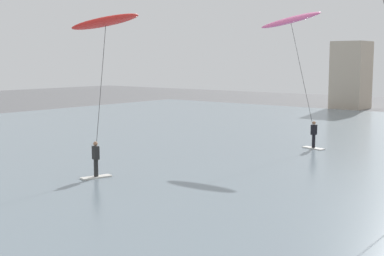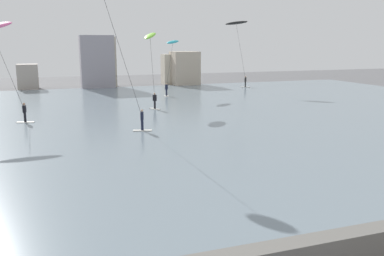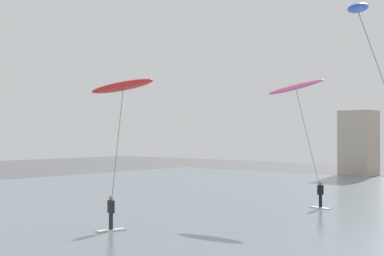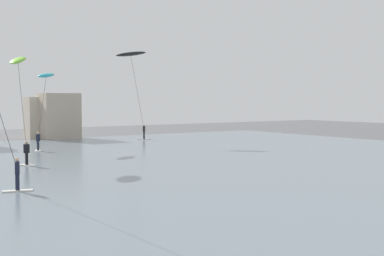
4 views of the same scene
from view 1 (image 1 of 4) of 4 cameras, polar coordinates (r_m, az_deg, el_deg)
kitesurfer_red at (r=25.91m, az=-9.22°, el=9.83°), size 2.79×4.17×7.69m
kitesurfer_pink at (r=33.93m, az=10.61°, el=10.34°), size 4.65×2.83×8.41m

